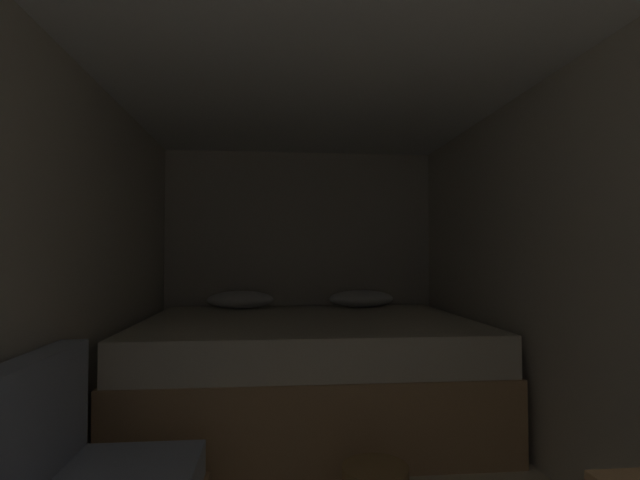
# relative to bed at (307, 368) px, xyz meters

# --- Properties ---
(wall_back) EXTENTS (2.54, 0.05, 2.14)m
(wall_back) POSITION_rel_bed_xyz_m (0.00, 0.97, 0.70)
(wall_back) COLOR beige
(wall_back) RESTS_ON ground
(wall_left) EXTENTS (0.05, 4.75, 2.14)m
(wall_left) POSITION_rel_bed_xyz_m (-1.24, -1.43, 0.70)
(wall_left) COLOR beige
(wall_left) RESTS_ON ground
(wall_right) EXTENTS (0.05, 4.75, 2.14)m
(wall_right) POSITION_rel_bed_xyz_m (1.24, -1.43, 0.70)
(wall_right) COLOR beige
(wall_right) RESTS_ON ground
(ceiling_slab) EXTENTS (2.54, 4.75, 0.05)m
(ceiling_slab) POSITION_rel_bed_xyz_m (0.00, -1.43, 1.79)
(ceiling_slab) COLOR white
(ceiling_slab) RESTS_ON wall_left
(bed) EXTENTS (2.32, 1.82, 0.89)m
(bed) POSITION_rel_bed_xyz_m (0.00, 0.00, 0.00)
(bed) COLOR tan
(bed) RESTS_ON ground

